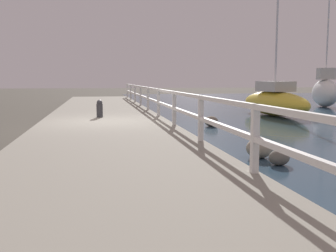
{
  "coord_description": "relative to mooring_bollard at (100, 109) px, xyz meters",
  "views": [
    {
      "loc": [
        -0.24,
        -12.54,
        1.63
      ],
      "look_at": [
        1.56,
        -2.54,
        0.42
      ],
      "focal_mm": 42.0,
      "sensor_mm": 36.0,
      "label": 1
    }
  ],
  "objects": [
    {
      "name": "ground_plane",
      "position": [
        0.16,
        -1.3,
        -0.61
      ],
      "size": [
        120.0,
        120.0,
        0.0
      ],
      "primitive_type": "plane",
      "color": "#4C473D"
    },
    {
      "name": "boulder_far_strip",
      "position": [
        3.3,
        -7.0,
        -0.46
      ],
      "size": [
        0.4,
        0.36,
        0.3
      ],
      "color": "#666056",
      "rests_on": "ground"
    },
    {
      "name": "sailboat_white",
      "position": [
        13.18,
        7.38,
        0.3
      ],
      "size": [
        1.98,
        3.29,
        6.28
      ],
      "rotation": [
        0.0,
        0.0,
        -0.25
      ],
      "color": "white",
      "rests_on": "water_surface"
    },
    {
      "name": "sailboat_yellow",
      "position": [
        7.73,
        2.58,
        0.02
      ],
      "size": [
        2.0,
        4.93,
        5.87
      ],
      "rotation": [
        0.0,
        0.0,
        0.1
      ],
      "color": "gold",
      "rests_on": "water_surface"
    },
    {
      "name": "mooring_bollard",
      "position": [
        0.0,
        0.0,
        0.0
      ],
      "size": [
        0.22,
        0.22,
        0.61
      ],
      "color": "#333338",
      "rests_on": "dock_walkway"
    },
    {
      "name": "boulder_mid_strip",
      "position": [
        3.8,
        -0.81,
        -0.43
      ],
      "size": [
        0.48,
        0.43,
        0.36
      ],
      "color": "slate",
      "rests_on": "ground"
    },
    {
      "name": "railing",
      "position": [
        2.1,
        -1.3,
        0.37
      ],
      "size": [
        0.1,
        32.5,
        0.98
      ],
      "color": "white",
      "rests_on": "dock_walkway"
    },
    {
      "name": "dock_walkway",
      "position": [
        0.16,
        -1.3,
        -0.46
      ],
      "size": [
        4.08,
        36.0,
        0.3
      ],
      "color": "gray",
      "rests_on": "ground"
    },
    {
      "name": "boulder_near_dock",
      "position": [
        3.21,
        -6.28,
        -0.4
      ],
      "size": [
        0.55,
        0.5,
        0.42
      ],
      "color": "gray",
      "rests_on": "ground"
    }
  ]
}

